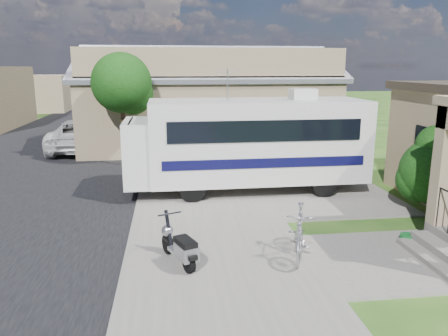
{
  "coord_description": "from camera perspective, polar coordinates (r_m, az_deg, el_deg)",
  "views": [
    {
      "loc": [
        -1.96,
        -9.06,
        4.03
      ],
      "look_at": [
        -0.5,
        2.5,
        1.3
      ],
      "focal_mm": 35.0,
      "sensor_mm": 36.0,
      "label": 1
    }
  ],
  "objects": [
    {
      "name": "ground",
      "position": [
        10.1,
        4.67,
        -10.36
      ],
      "size": [
        120.0,
        120.0,
        0.0
      ],
      "primitive_type": "plane",
      "color": "#194211"
    },
    {
      "name": "street_slab",
      "position": [
        20.25,
        -22.92,
        0.68
      ],
      "size": [
        9.0,
        80.0,
        0.02
      ],
      "primitive_type": "cube",
      "color": "black",
      "rests_on": "ground"
    },
    {
      "name": "sidewalk_slab",
      "position": [
        19.5,
        -4.23,
        1.31
      ],
      "size": [
        4.0,
        80.0,
        0.06
      ],
      "primitive_type": "cube",
      "color": "#625E58",
      "rests_on": "ground"
    },
    {
      "name": "driveway_slab",
      "position": [
        14.55,
        6.85,
        -2.88
      ],
      "size": [
        7.0,
        6.0,
        0.05
      ],
      "primitive_type": "cube",
      "color": "#625E58",
      "rests_on": "ground"
    },
    {
      "name": "walk_slab",
      "position": [
        10.27,
        22.81,
        -10.84
      ],
      "size": [
        4.0,
        3.0,
        0.05
      ],
      "primitive_type": "cube",
      "color": "#625E58",
      "rests_on": "ground"
    },
    {
      "name": "warehouse",
      "position": [
        23.2,
        -2.35,
        8.12
      ],
      "size": [
        12.5,
        8.4,
        5.04
      ],
      "color": "#76644A",
      "rests_on": "ground"
    },
    {
      "name": "distant_bldg_near",
      "position": [
        45.05,
        -24.33,
        8.94
      ],
      "size": [
        8.0,
        7.0,
        3.2
      ],
      "primitive_type": "cube",
      "color": "#76644A",
      "rests_on": "ground"
    },
    {
      "name": "street_tree_a",
      "position": [
        18.21,
        -12.89,
        10.4
      ],
      "size": [
        2.44,
        2.4,
        4.58
      ],
      "color": "black",
      "rests_on": "ground"
    },
    {
      "name": "street_tree_b",
      "position": [
        28.17,
        -10.97,
        11.65
      ],
      "size": [
        2.44,
        2.4,
        4.73
      ],
      "color": "black",
      "rests_on": "ground"
    },
    {
      "name": "street_tree_c",
      "position": [
        37.16,
        -10.09,
        11.56
      ],
      "size": [
        2.44,
        2.4,
        4.42
      ],
      "color": "black",
      "rests_on": "ground"
    },
    {
      "name": "motorhome",
      "position": [
        14.1,
        3.2,
        3.57
      ],
      "size": [
        7.65,
        2.57,
        3.91
      ],
      "rotation": [
        0.0,
        0.0,
        0.01
      ],
      "color": "#BCBBB7",
      "rests_on": "ground"
    },
    {
      "name": "shrub",
      "position": [
        13.41,
        25.81,
        -0.02
      ],
      "size": [
        2.02,
        1.93,
        2.48
      ],
      "color": "black",
      "rests_on": "ground"
    },
    {
      "name": "scooter",
      "position": [
        9.06,
        -5.79,
        -10.2
      ],
      "size": [
        0.81,
        1.42,
        0.98
      ],
      "rotation": [
        0.0,
        0.0,
        0.4
      ],
      "color": "black",
      "rests_on": "ground"
    },
    {
      "name": "bicycle",
      "position": [
        9.47,
        9.81,
        -8.59
      ],
      "size": [
        1.07,
        1.89,
        1.09
      ],
      "primitive_type": "imported",
      "rotation": [
        0.0,
        0.0,
        -0.33
      ],
      "color": "#949399",
      "rests_on": "ground"
    },
    {
      "name": "pickup_truck",
      "position": [
        22.44,
        -18.0,
        4.17
      ],
      "size": [
        2.57,
        5.51,
        1.53
      ],
      "primitive_type": "imported",
      "rotation": [
        0.0,
        0.0,
        3.13
      ],
      "color": "silver",
      "rests_on": "ground"
    },
    {
      "name": "van",
      "position": [
        29.99,
        -15.62,
        6.81
      ],
      "size": [
        3.48,
        6.85,
        1.91
      ],
      "primitive_type": "imported",
      "rotation": [
        0.0,
        0.0,
        0.13
      ],
      "color": "silver",
      "rests_on": "ground"
    },
    {
      "name": "garden_hose",
      "position": [
        11.19,
        22.89,
        -8.55
      ],
      "size": [
        0.37,
        0.37,
        0.17
      ],
      "primitive_type": "cylinder",
      "color": "#136024",
      "rests_on": "ground"
    }
  ]
}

